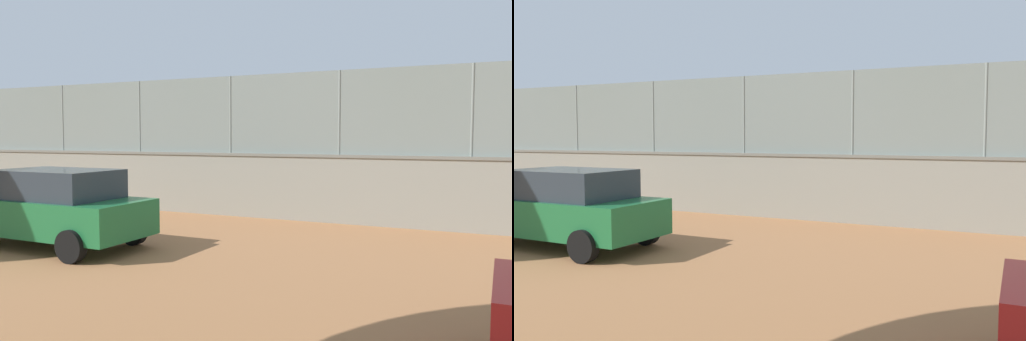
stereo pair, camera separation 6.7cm
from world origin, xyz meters
TOP-DOWN VIEW (x-y plane):
  - ground_plane at (0.00, 0.00)m, footprint 260.00×260.00m
  - perimeter_wall at (0.27, 10.49)m, footprint 29.99×0.77m
  - fence_panel_on_wall at (0.27, 10.49)m, footprint 29.46×0.46m
  - player_crossing_court at (4.89, 6.45)m, footprint 1.25×0.74m
  - player_near_wall_returning at (-1.36, 4.13)m, footprint 1.21×0.71m
  - player_foreground_swinging at (-4.10, -1.85)m, footprint 1.13×0.71m
  - sports_ball at (4.41, 6.97)m, footprint 0.15×0.15m
  - courtside_bench at (1.30, 9.16)m, footprint 1.60×0.40m
  - parked_car_green at (-0.10, 15.98)m, footprint 4.28×1.98m

SIDE VIEW (x-z plane):
  - ground_plane at x=0.00m, z-range 0.00..0.00m
  - sports_ball at x=4.41m, z-range 0.00..0.15m
  - courtside_bench at x=1.30m, z-range 0.03..0.90m
  - parked_car_green at x=-0.10m, z-range 0.03..1.66m
  - player_crossing_court at x=4.89m, z-range 0.14..1.70m
  - perimeter_wall at x=0.27m, z-range 0.01..1.85m
  - player_near_wall_returning at x=-1.36m, z-range 0.14..1.73m
  - player_foreground_swinging at x=-4.10m, z-range 0.14..1.74m
  - fence_panel_on_wall at x=0.27m, z-range 1.84..4.07m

